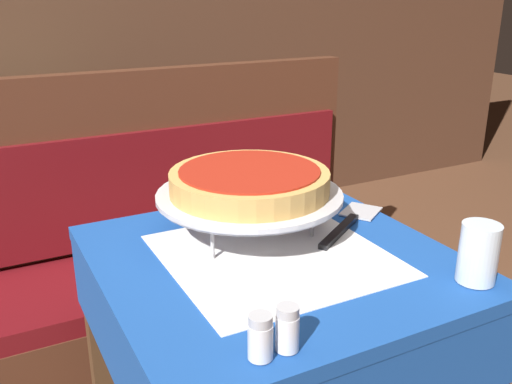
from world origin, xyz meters
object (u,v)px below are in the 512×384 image
object	(u,v)px
dining_table_rear	(19,151)
salt_shaker	(260,337)
deep_dish_pizza	(250,181)
dining_table_front	(273,306)
pizza_server	(348,223)
napkin_holder	(255,183)
pizza_pan_stand	(250,197)
booth_bench	(143,296)
water_glass_near	(478,253)
pepper_shaker	(287,328)
condiment_caddy	(39,109)

from	to	relation	value
dining_table_rear	salt_shaker	bearing A→B (deg)	-84.66
deep_dish_pizza	dining_table_front	bearing A→B (deg)	-90.10
pizza_server	napkin_holder	distance (m)	0.27
pizza_pan_stand	deep_dish_pizza	xyz separation A→B (m)	(-0.00, 0.00, 0.04)
booth_bench	water_glass_near	xyz separation A→B (m)	(0.37, -1.00, 0.51)
napkin_holder	dining_table_front	bearing A→B (deg)	-110.55
pizza_server	pizza_pan_stand	bearing A→B (deg)	166.87
dining_table_front	dining_table_rear	bearing A→B (deg)	103.42
dining_table_front	pepper_shaker	world-z (taller)	pepper_shaker
dining_table_rear	booth_bench	bearing A→B (deg)	-70.25
dining_table_front	deep_dish_pizza	world-z (taller)	deep_dish_pizza
dining_table_front	pizza_pan_stand	distance (m)	0.24
pizza_server	dining_table_front	bearing A→B (deg)	-165.82
pepper_shaker	condiment_caddy	bearing A→B (deg)	93.63
condiment_caddy	pizza_server	bearing A→B (deg)	-71.26
napkin_holder	pepper_shaker	bearing A→B (deg)	-113.12
salt_shaker	napkin_holder	distance (m)	0.67
dining_table_rear	deep_dish_pizza	world-z (taller)	deep_dish_pizza
dining_table_rear	condiment_caddy	world-z (taller)	condiment_caddy
dining_table_front	pizza_pan_stand	world-z (taller)	pizza_pan_stand
dining_table_front	condiment_caddy	size ratio (longest dim) A/B	4.40
napkin_holder	condiment_caddy	xyz separation A→B (m)	(-0.37, 1.17, 0.01)
water_glass_near	salt_shaker	bearing A→B (deg)	-177.25
dining_table_rear	pepper_shaker	size ratio (longest dim) A/B	10.44
deep_dish_pizza	pizza_pan_stand	bearing A→B (deg)	-58.86
salt_shaker	pepper_shaker	distance (m)	0.05
dining_table_rear	pizza_server	distance (m)	1.53
booth_bench	condiment_caddy	distance (m)	0.92
deep_dish_pizza	pepper_shaker	xyz separation A→B (m)	(-0.14, -0.40, -0.09)
pizza_server	salt_shaker	distance (m)	0.54
pizza_server	pepper_shaker	xyz separation A→B (m)	(-0.37, -0.35, 0.03)
dining_table_rear	pizza_pan_stand	world-z (taller)	pizza_pan_stand
water_glass_near	pepper_shaker	world-z (taller)	water_glass_near
pizza_server	pepper_shaker	bearing A→B (deg)	-136.59
pizza_server	pepper_shaker	size ratio (longest dim) A/B	3.66
dining_table_front	pepper_shaker	size ratio (longest dim) A/B	10.32
water_glass_near	napkin_holder	world-z (taller)	water_glass_near
pizza_server	pepper_shaker	distance (m)	0.51
condiment_caddy	deep_dish_pizza	bearing A→B (deg)	-79.52
dining_table_rear	booth_bench	size ratio (longest dim) A/B	0.45
dining_table_front	booth_bench	xyz separation A→B (m)	(-0.09, 0.73, -0.33)
pizza_server	booth_bench	bearing A→B (deg)	115.03
booth_bench	water_glass_near	distance (m)	1.18
dining_table_front	pizza_server	size ratio (longest dim) A/B	2.82
dining_table_rear	pizza_server	size ratio (longest dim) A/B	2.86
dining_table_rear	napkin_holder	distance (m)	1.26
dining_table_front	pepper_shaker	bearing A→B (deg)	-115.70
dining_table_rear	water_glass_near	bearing A→B (deg)	-70.03
pizza_pan_stand	pizza_server	distance (m)	0.25
dining_table_rear	booth_bench	xyz separation A→B (m)	(0.26, -0.73, -0.35)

